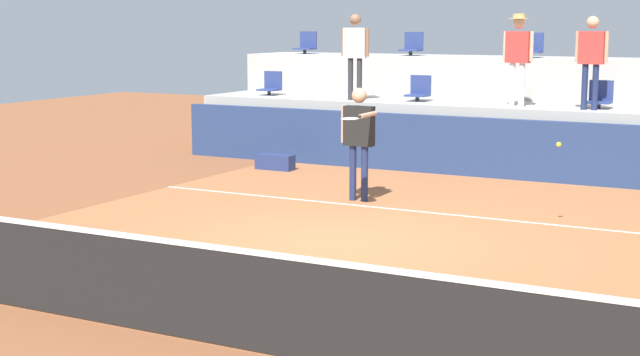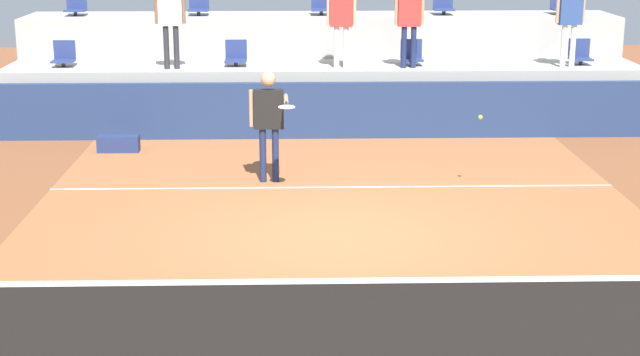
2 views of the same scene
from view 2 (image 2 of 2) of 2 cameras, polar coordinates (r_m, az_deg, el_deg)
The scene contains 23 objects.
ground_plane at distance 13.13m, azimuth 1.19°, elevation -3.41°, with size 40.00×40.00×0.00m, color brown.
court_inner_paint at distance 14.07m, azimuth 1.00°, elevation -2.11°, with size 9.00×10.00×0.01m, color #A36038.
court_service_line at distance 15.42m, azimuth 0.77°, elevation -0.55°, with size 9.00×0.06×0.00m, color silver.
tennis_net at distance 9.22m, azimuth 2.40°, elevation -8.38°, with size 10.48×0.08×1.07m.
sponsor_backboard at distance 18.79m, azimuth 0.34°, elevation 4.01°, with size 13.00×0.16×1.10m, color navy.
seating_tier_lower at distance 20.05m, azimuth 0.21°, elevation 4.94°, with size 13.00×1.80×1.25m, color #ADAAA3.
seating_tier_upper at distance 21.76m, azimuth 0.07°, elevation 6.88°, with size 13.00×1.80×2.10m, color #ADAAA3.
stadium_chair_lower_far_left at distance 20.39m, azimuth -14.91°, elevation 6.99°, with size 0.44×0.40×0.52m.
stadium_chair_lower_left at distance 19.88m, azimuth -4.99°, elevation 7.25°, with size 0.44×0.40×0.52m.
stadium_chair_lower_right at distance 19.99m, azimuth 5.44°, elevation 7.28°, with size 0.44×0.40×0.52m.
stadium_chair_lower_far_right at distance 20.71m, azimuth 15.12°, elevation 7.10°, with size 0.44×0.40×0.52m.
stadium_chair_upper_far_left at distance 22.06m, azimuth -14.24°, elevation 9.85°, with size 0.44×0.40×0.52m.
stadium_chair_upper_left at distance 21.64m, azimuth -7.18°, elevation 10.09°, with size 0.44×0.40×0.52m.
stadium_chair_upper_center at distance 21.55m, azimuth 0.08°, elevation 10.18°, with size 0.44×0.40×0.52m.
stadium_chair_upper_right at distance 21.80m, azimuth 7.31°, elevation 10.12°, with size 0.44×0.40×0.52m.
stadium_chair_upper_far_right at distance 22.35m, azimuth 14.07°, elevation 9.92°, with size 0.44×0.40×0.52m.
tennis_player at distance 15.49m, azimuth -3.03°, elevation 3.76°, with size 0.74×1.22×1.81m.
spectator_in_grey at distance 19.52m, azimuth -8.85°, elevation 9.49°, with size 0.61×0.25×1.75m.
spectator_with_hat at distance 19.39m, azimuth 1.27°, elevation 9.64°, with size 0.59×0.43×1.74m.
spectator_in_white at distance 19.51m, azimuth 5.31°, elevation 9.47°, with size 0.59×0.23×1.69m.
spectator_leaning_on_rail at distance 20.14m, azimuth 14.58°, elevation 9.33°, with size 0.61×0.26×1.74m.
tennis_ball at distance 15.21m, azimuth 9.47°, elevation 3.57°, with size 0.07×0.07×0.07m.
equipment_bag at distance 18.14m, azimuth -11.83°, elevation 1.99°, with size 0.76×0.28×0.30m, color navy.
Camera 2 is at (-0.61, -12.43, 4.17)m, focal length 54.12 mm.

